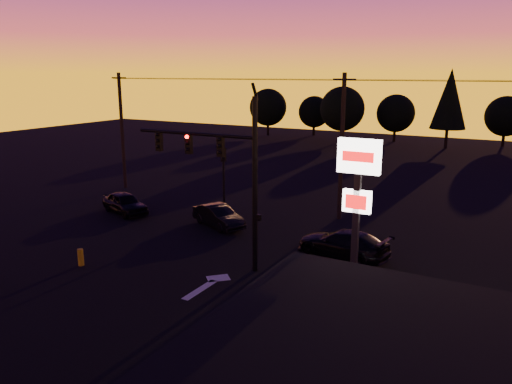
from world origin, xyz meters
TOP-DOWN VIEW (x-y plane):
  - ground at (0.00, 0.00)m, footprint 120.00×120.00m
  - lane_arrow at (0.50, 1.67)m, footprint 1.20×3.10m
  - traffic_signal_mast at (-0.10, 3.99)m, footprint 6.79×0.52m
  - secondary_signal at (-5.00, 11.49)m, footprint 0.30×0.31m
  - pylon_sign at (7.00, 1.50)m, footprint 1.50×0.28m
  - utility_pole_0 at (-16.00, 14.00)m, footprint 1.40×0.26m
  - utility_pole_1 at (2.00, 14.00)m, footprint 1.40×0.26m
  - power_wires at (2.00, 14.00)m, footprint 36.00×1.22m
  - bollard at (-6.08, 0.50)m, footprint 0.27×0.27m
  - tree_0 at (-22.00, 50.00)m, footprint 5.36×5.36m
  - tree_1 at (-16.00, 53.00)m, footprint 4.54×4.54m
  - tree_2 at (-10.00, 48.00)m, footprint 5.77×5.78m
  - tree_3 at (-4.00, 52.00)m, footprint 4.95×4.95m
  - tree_4 at (3.00, 49.00)m, footprint 4.18×4.18m
  - tree_5 at (9.00, 54.00)m, footprint 4.95×4.95m
  - car_left at (-10.73, 8.41)m, footprint 4.30×2.83m
  - car_mid at (-3.76, 8.93)m, footprint 4.12×2.82m
  - car_right at (4.46, 7.73)m, footprint 4.96×2.66m

SIDE VIEW (x-z plane):
  - ground at x=0.00m, z-range 0.00..0.00m
  - lane_arrow at x=0.50m, z-range 0.00..0.01m
  - bollard at x=-6.08m, z-range 0.00..0.82m
  - car_mid at x=-3.76m, z-range 0.00..1.29m
  - car_left at x=-10.73m, z-range 0.00..1.36m
  - car_right at x=4.46m, z-range 0.00..1.37m
  - secondary_signal at x=-5.00m, z-range 0.69..5.04m
  - tree_1 at x=-16.00m, z-range 0.58..6.29m
  - tree_3 at x=-4.00m, z-range 0.63..6.86m
  - tree_5 at x=9.00m, z-range 0.63..6.86m
  - tree_0 at x=-22.00m, z-range 0.69..7.43m
  - tree_2 at x=-10.00m, z-range 0.74..8.00m
  - utility_pole_0 at x=-16.00m, z-range 0.09..9.09m
  - utility_pole_1 at x=2.00m, z-range 0.09..9.09m
  - pylon_sign at x=7.00m, z-range 1.51..8.31m
  - traffic_signal_mast at x=-0.10m, z-range 0.65..9.23m
  - tree_4 at x=3.00m, z-range 1.18..10.68m
  - power_wires at x=2.00m, z-range 8.53..8.60m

